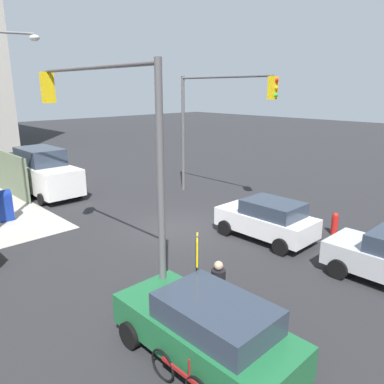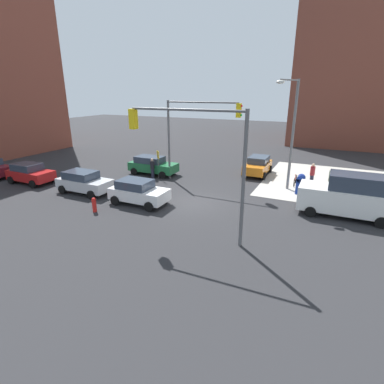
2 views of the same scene
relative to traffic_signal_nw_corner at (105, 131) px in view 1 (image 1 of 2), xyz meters
The scene contains 11 objects.
ground_plane 6.81m from the traffic_signal_nw_corner, 65.25° to the right, with size 120.00×120.00×0.00m, color #28282B.
traffic_signal_nw_corner is the anchor object (origin of this frame).
traffic_signal_se_corner 9.91m from the traffic_signal_nw_corner, 65.25° to the right, with size 6.27×0.36×6.50m.
warning_sign_two_way 4.52m from the traffic_signal_nw_corner, behind, with size 0.48×0.48×2.40m.
mailbox_blue 9.17m from the traffic_signal_nw_corner, ahead, with size 0.56×0.64×1.43m.
fire_hydrant 10.09m from the traffic_signal_nw_corner, 108.59° to the right, with size 0.26×0.26×0.94m.
hatchback_white 7.49m from the traffic_signal_nw_corner, 101.39° to the right, with size 3.90×2.02×1.62m.
coupe_green 5.92m from the traffic_signal_nw_corner, behind, with size 4.37×2.02×1.62m.
van_white_delivery 12.11m from the traffic_signal_nw_corner, 13.43° to the right, with size 5.40×2.32×2.62m.
pedestrian_crossing 5.34m from the traffic_signal_nw_corner, 169.36° to the right, with size 0.36×0.36×1.76m.
bicycle_at_crosswalk 6.59m from the traffic_signal_nw_corner, 162.40° to the left, with size 1.75×0.05×0.97m.
Camera 1 is at (-11.35, 10.03, 5.82)m, focal length 35.00 mm.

